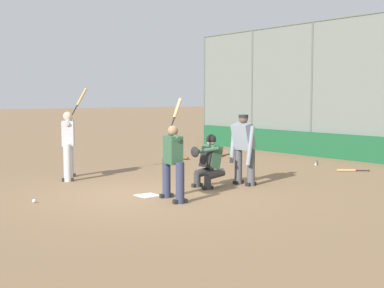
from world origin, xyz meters
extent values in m
plane|color=#846647|center=(0.00, 0.00, 0.00)|extent=(160.00, 160.00, 0.00)
cube|color=white|center=(0.00, 0.00, 0.01)|extent=(0.43, 0.43, 0.01)
cylinder|color=#515651|center=(2.98, -8.76, 2.34)|extent=(0.08, 0.08, 4.68)
cylinder|color=#515651|center=(5.96, -8.76, 2.34)|extent=(0.08, 0.08, 4.68)
cylinder|color=#515651|center=(8.95, -8.76, 2.34)|extent=(0.08, 0.08, 4.68)
cylinder|color=#2D334C|center=(-1.07, -0.06, 0.40)|extent=(0.17, 0.17, 0.81)
cube|color=black|center=(-1.07, -0.06, 0.04)|extent=(0.16, 0.30, 0.08)
cylinder|color=#2D334C|center=(-0.41, -0.19, 0.40)|extent=(0.17, 0.17, 0.81)
cube|color=black|center=(-0.41, -0.19, 0.04)|extent=(0.16, 0.30, 0.08)
cube|color=#2D5138|center=(-0.74, -0.12, 1.02)|extent=(0.48, 0.34, 0.55)
sphere|color=#936B4C|center=(-0.74, -0.12, 1.40)|extent=(0.20, 0.20, 0.20)
cylinder|color=#2D5138|center=(-0.74, -0.15, 1.30)|extent=(0.57, 0.26, 0.21)
cylinder|color=#2D5138|center=(-0.48, -0.20, 1.30)|extent=(0.10, 0.14, 0.16)
sphere|color=black|center=(-0.48, -0.23, 1.36)|extent=(0.04, 0.04, 0.04)
cylinder|color=black|center=(-0.45, -0.31, 1.50)|extent=(0.10, 0.20, 0.29)
cylinder|color=tan|center=(-0.37, -0.51, 1.83)|extent=(0.17, 0.30, 0.42)
cylinder|color=#333333|center=(-0.19, -1.46, 0.16)|extent=(0.16, 0.16, 0.31)
cylinder|color=#333333|center=(-0.21, -1.66, 0.33)|extent=(0.22, 0.48, 0.24)
cube|color=black|center=(-0.19, -1.46, 0.04)|extent=(0.12, 0.27, 0.08)
cylinder|color=#333333|center=(0.22, -1.49, 0.16)|extent=(0.16, 0.16, 0.31)
cylinder|color=#333333|center=(0.21, -1.69, 0.33)|extent=(0.22, 0.48, 0.24)
cube|color=black|center=(0.22, -1.49, 0.04)|extent=(0.12, 0.27, 0.08)
cube|color=#2D5138|center=(0.00, -1.72, 0.71)|extent=(0.48, 0.40, 0.56)
cube|color=black|center=(0.01, -1.57, 0.71)|extent=(0.42, 0.17, 0.47)
sphere|color=tan|center=(0.00, -1.72, 1.06)|extent=(0.21, 0.21, 0.21)
sphere|color=black|center=(0.00, -1.72, 1.10)|extent=(0.23, 0.23, 0.23)
cylinder|color=#2D5138|center=(-0.16, -1.46, 0.88)|extent=(0.33, 0.53, 0.16)
ellipsoid|color=black|center=(-0.03, -1.22, 0.85)|extent=(0.31, 0.12, 0.24)
cylinder|color=tan|center=(0.27, -1.74, 0.73)|extent=(0.12, 0.32, 0.45)
cylinder|color=#4C4C51|center=(-0.41, -2.59, 0.42)|extent=(0.18, 0.18, 0.85)
cube|color=black|center=(-0.41, -2.59, 0.04)|extent=(0.14, 0.29, 0.08)
cylinder|color=#4C4C51|center=(-0.02, -2.54, 0.42)|extent=(0.18, 0.18, 0.85)
cube|color=black|center=(-0.02, -2.54, 0.04)|extent=(0.14, 0.29, 0.08)
cube|color=gray|center=(-0.22, -2.51, 1.15)|extent=(0.50, 0.45, 0.65)
sphere|color=brown|center=(-0.22, -2.51, 1.56)|extent=(0.21, 0.21, 0.21)
cylinder|color=black|center=(-0.22, -2.51, 1.61)|extent=(0.22, 0.22, 0.07)
cylinder|color=gray|center=(-0.49, -2.48, 0.95)|extent=(0.12, 0.23, 0.90)
cylinder|color=gray|center=(0.03, -2.42, 0.95)|extent=(0.17, 0.25, 0.90)
cylinder|color=#B7B7BC|center=(2.80, 0.51, 0.46)|extent=(0.19, 0.19, 0.91)
cube|color=black|center=(2.80, 0.51, 0.04)|extent=(0.23, 0.30, 0.08)
cylinder|color=#B7B7BC|center=(3.47, 0.15, 0.46)|extent=(0.19, 0.19, 0.91)
cube|color=black|center=(3.47, 0.15, 0.04)|extent=(0.23, 0.30, 0.08)
cube|color=#B7B7BC|center=(3.13, 0.33, 1.15)|extent=(0.57, 0.49, 0.63)
sphere|color=tan|center=(3.13, 0.33, 1.58)|extent=(0.23, 0.23, 0.23)
cylinder|color=#B7B7BC|center=(3.13, 0.31, 1.48)|extent=(0.59, 0.44, 0.24)
cylinder|color=#B7B7BC|center=(3.39, 0.16, 1.48)|extent=(0.15, 0.18, 0.17)
sphere|color=black|center=(3.38, 0.14, 1.54)|extent=(0.04, 0.04, 0.04)
cylinder|color=black|center=(3.39, 0.04, 1.70)|extent=(0.05, 0.22, 0.32)
cylinder|color=tan|center=(3.41, -0.19, 2.06)|extent=(0.09, 0.33, 0.46)
sphere|color=black|center=(1.54, -7.34, 0.03)|extent=(0.04, 0.04, 0.04)
cylinder|color=black|center=(1.43, -7.20, 0.03)|extent=(0.23, 0.30, 0.03)
cylinder|color=#B7BCC1|center=(1.19, -6.87, 0.03)|extent=(0.34, 0.43, 0.07)
sphere|color=black|center=(4.87, -6.59, 0.03)|extent=(0.04, 0.04, 0.04)
cylinder|color=black|center=(4.79, -6.43, 0.03)|extent=(0.19, 0.33, 0.03)
cylinder|color=maroon|center=(4.60, -6.05, 0.03)|extent=(0.29, 0.47, 0.07)
sphere|color=black|center=(-0.71, -6.80, 0.03)|extent=(0.04, 0.04, 0.04)
cylinder|color=black|center=(-0.59, -6.67, 0.03)|extent=(0.26, 0.29, 0.03)
cylinder|color=tan|center=(-0.30, -6.35, 0.03)|extent=(0.39, 0.42, 0.07)
ellipsoid|color=brown|center=(4.72, -4.52, 0.05)|extent=(0.30, 0.19, 0.11)
ellipsoid|color=brown|center=(4.81, -4.43, 0.05)|extent=(0.11, 0.08, 0.09)
sphere|color=white|center=(0.72, 2.17, 0.04)|extent=(0.07, 0.07, 0.07)
camera|label=1|loc=(-9.32, 6.01, 2.07)|focal=50.00mm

